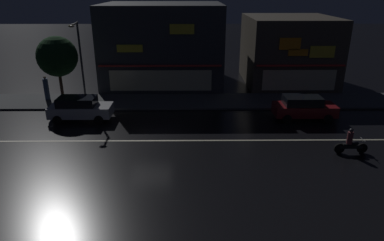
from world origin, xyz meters
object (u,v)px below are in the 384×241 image
Objects in this scene: pedestrian_on_sidewalk at (46,89)px; traffic_cone at (91,109)px; parked_car_trailing at (80,108)px; motorcycle_following at (351,143)px; streetlamp_mid at (80,55)px; parked_car_near_kerb at (304,107)px.

traffic_cone is at bearing 32.18° from pedestrian_on_sidewalk.
motorcycle_following is (16.82, -5.50, -0.24)m from parked_car_trailing.
traffic_cone is at bearing -64.99° from streetlamp_mid.
traffic_cone is at bearing -29.82° from motorcycle_following.
pedestrian_on_sidewalk is 1.04× the size of motorcycle_following.
motorcycle_following is 17.96m from traffic_cone.
parked_car_trailing is 7.82× the size of traffic_cone.
parked_car_near_kerb is 15.64m from traffic_cone.
pedestrian_on_sidewalk is at bearing 167.89° from parked_car_near_kerb.
pedestrian_on_sidewalk is (-3.17, 0.43, -2.82)m from streetlamp_mid.
pedestrian_on_sidewalk is 0.46× the size of parked_car_near_kerb.
streetlamp_mid reaches higher than parked_car_near_kerb.
traffic_cone is (-15.56, 1.51, -0.59)m from parked_car_near_kerb.
parked_car_trailing is 1.66m from traffic_cone.
parked_car_near_kerb is 5.60m from motorcycle_following.
streetlamp_mid is 4.93m from parked_car_trailing.
streetlamp_mid is 11.33× the size of traffic_cone.
motorcycle_following is at bearing 161.89° from parked_car_trailing.
streetlamp_mid reaches higher than pedestrian_on_sidewalk.
traffic_cone is at bearing -101.11° from parked_car_trailing.
motorcycle_following is at bearing -80.06° from parked_car_near_kerb.
motorcycle_following is at bearing 39.84° from pedestrian_on_sidewalk.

